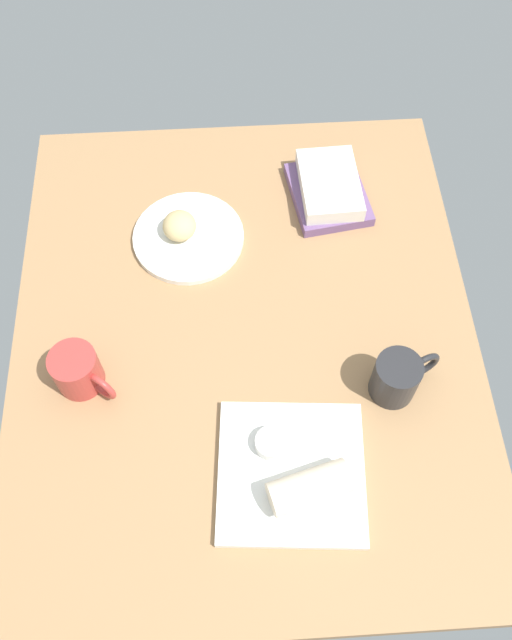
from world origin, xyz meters
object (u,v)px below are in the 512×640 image
sauce_cup (271,443)px  second_mug (397,377)px  breakfast_wrap (309,487)px  scone_pastry (179,226)px  coffee_mug (78,371)px  book_stack (329,189)px  round_plate (189,237)px  square_plate (291,472)px

sauce_cup → second_mug: (10.34, -23.48, 1.88)cm
breakfast_wrap → second_mug: bearing=121.2°
scone_pastry → sauce_cup: bearing=-161.8°
breakfast_wrap → second_mug: (18.87, -17.80, 0.33)cm
scone_pastry → second_mug: second_mug is taller
breakfast_wrap → sauce_cup: bearing=-161.9°
scone_pastry → coffee_mug: coffee_mug is taller
book_stack → coffee_mug: 65.28cm
scone_pastry → sauce_cup: size_ratio=1.28×
book_stack → coffee_mug: coffee_mug is taller
round_plate → coffee_mug: size_ratio=1.94×
round_plate → coffee_mug: 37.72cm
round_plate → breakfast_wrap: size_ratio=1.70×
book_stack → second_mug: (-46.06, -6.96, 2.07)cm
book_stack → round_plate: bearing=107.2°
round_plate → square_plate: bearing=-161.6°
breakfast_wrap → book_stack: (64.93, -10.83, -1.74)cm
coffee_mug → square_plate: bearing=-118.2°
round_plate → scone_pastry: (0.61, 1.60, 3.25)cm
square_plate → book_stack: (61.14, -13.36, 1.99)cm
coffee_mug → second_mug: (-4.87, -57.59, 0.34)cm
round_plate → book_stack: book_stack is taller
book_stack → coffee_mug: (-41.19, 50.62, 1.73)cm
square_plate → round_plate: bearing=18.4°
round_plate → coffee_mug: coffee_mug is taller
round_plate → coffee_mug: (-31.74, 20.03, 3.82)cm
book_stack → square_plate: bearing=167.7°
sauce_cup → second_mug: bearing=-66.2°
scone_pastry → breakfast_wrap: (-56.09, -21.36, 0.58)cm
scone_pastry → breakfast_wrap: size_ratio=0.54×
round_plate → second_mug: (-36.61, -37.56, 4.16)cm
second_mug → sauce_cup: bearing=113.8°
sauce_cup → round_plate: bearing=16.7°
square_plate → breakfast_wrap: 5.89cm
round_plate → breakfast_wrap: 59.02cm
scone_pastry → second_mug: 54.03cm
sauce_cup → scone_pastry: bearing=18.2°
square_plate → coffee_mug: 42.43cm
scone_pastry → book_stack: scone_pastry is taller
round_plate → scone_pastry: bearing=69.2°
square_plate → breakfast_wrap: (-3.79, -2.53, 3.73)cm
round_plate → book_stack: bearing=-72.8°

